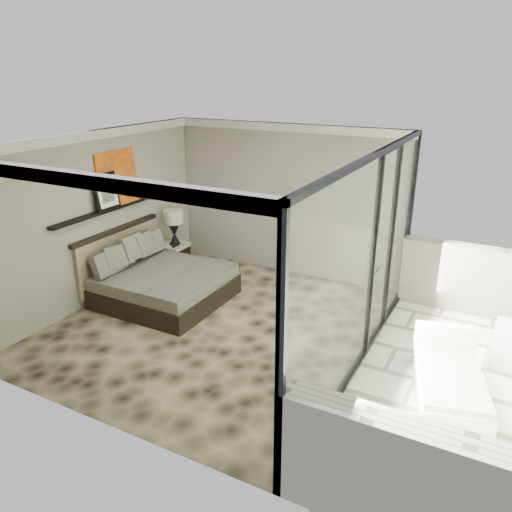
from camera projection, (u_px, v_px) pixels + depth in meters
The scene contains 13 objects.
floor at pixel (216, 325), 7.65m from camera, with size 5.00×5.00×0.00m, color black.
ceiling at pixel (210, 140), 6.67m from camera, with size 4.50×5.00×0.02m, color silver.
back_wall at pixel (286, 201), 9.21m from camera, with size 4.50×0.02×2.80m, color gray.
left_wall at pixel (98, 218), 8.15m from camera, with size 0.02×5.00×2.80m, color gray.
glass_wall at pixel (366, 266), 6.17m from camera, with size 0.08×5.00×2.80m, color white.
terrace_slab at pixel (478, 400), 6.02m from camera, with size 3.00×5.00×0.12m, color silver.
picture_ledge at pixel (104, 211), 8.17m from camera, with size 0.12×2.20×0.05m, color black.
bed at pixel (160, 281), 8.41m from camera, with size 1.97×1.91×1.09m.
nightstand at pixel (174, 257), 9.70m from camera, with size 0.50×0.50×0.50m, color black.
table_lamp at pixel (174, 222), 9.46m from camera, with size 0.37×0.37×0.68m.
abstract_canvas at pixel (118, 178), 8.34m from camera, with size 0.04×0.90×0.90m, color #A14D0D.
framed_print at pixel (106, 191), 8.08m from camera, with size 0.03×0.50×0.60m, color black.
lounger at pixel (449, 381), 5.97m from camera, with size 1.12×1.66×0.59m.
Camera 1 is at (3.74, -5.69, 3.70)m, focal length 35.00 mm.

